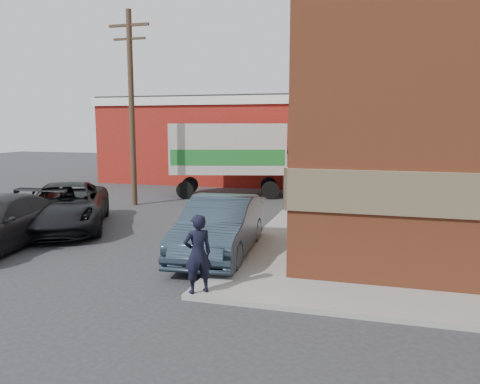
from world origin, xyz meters
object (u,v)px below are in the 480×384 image
Objects in this scene: utility_pole at (132,104)px; suv_a at (66,206)px; man at (198,254)px; box_truck at (243,155)px; sedan at (220,227)px; warehouse at (231,139)px.

utility_pole is 6.64m from suv_a.
man is 0.22× the size of box_truck.
utility_pole is 1.49× the size of suv_a.
sedan reaches higher than suv_a.
man is (5.80, -21.55, -1.81)m from warehouse.
utility_pole is at bearing 128.56° from sedan.
utility_pole is 1.10× the size of box_truck.
suv_a is at bearing 160.21° from sedan.
man is at bearing -84.40° from sedan.
sedan is at bearing -92.62° from box_truck.
man is at bearing -55.32° from utility_pole.
sedan is 0.64× the size of box_truck.
utility_pole is (-1.50, -11.00, 1.93)m from warehouse.
warehouse reaches higher than man.
utility_pole is at bearing 63.08° from suv_a.
warehouse is 7.43m from box_truck.
warehouse is 11.27m from utility_pole.
box_truck is at bearing 44.22° from utility_pole.
utility_pole reaches higher than man.
sedan is 11.64m from box_truck.
suv_a is at bearing -94.84° from warehouse.
warehouse is at bearing -114.34° from man.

